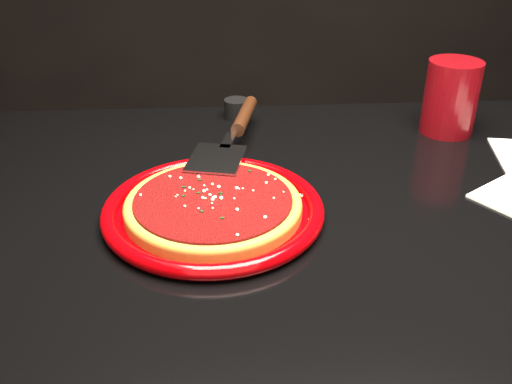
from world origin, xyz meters
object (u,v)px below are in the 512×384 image
Objects in this scene: pizza_server at (233,133)px; plate at (213,210)px; ramekin at (236,109)px; cup at (451,97)px.

plate is at bearing -86.99° from pizza_server.
plate is 6.47× the size of ramekin.
pizza_server is 2.58× the size of cup.
cup reaches higher than plate.
pizza_server reaches higher than plate.
ramekin reaches higher than plate.
cup is at bearing -13.57° from ramekin.
cup is at bearing 23.14° from pizza_server.
pizza_server is (0.03, 0.20, 0.03)m from plate.
plate is 2.32× the size of cup.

